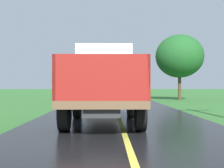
# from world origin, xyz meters

# --- Properties ---
(banana_truck_near) EXTENTS (2.38, 5.82, 2.80)m
(banana_truck_near) POSITION_xyz_m (-0.56, 10.64, 1.47)
(banana_truck_near) COLOR #2D2D30
(banana_truck_near) RESTS_ON road_surface
(banana_truck_far) EXTENTS (2.38, 5.81, 2.80)m
(banana_truck_far) POSITION_xyz_m (-0.81, 24.96, 1.46)
(banana_truck_far) COLOR #2D2D30
(banana_truck_far) RESTS_ON road_surface
(roadside_tree_mid_right) EXTENTS (4.30, 4.30, 5.89)m
(roadside_tree_mid_right) POSITION_xyz_m (5.99, 26.44, 3.95)
(roadside_tree_mid_right) COLOR #4C3823
(roadside_tree_mid_right) RESTS_ON ground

